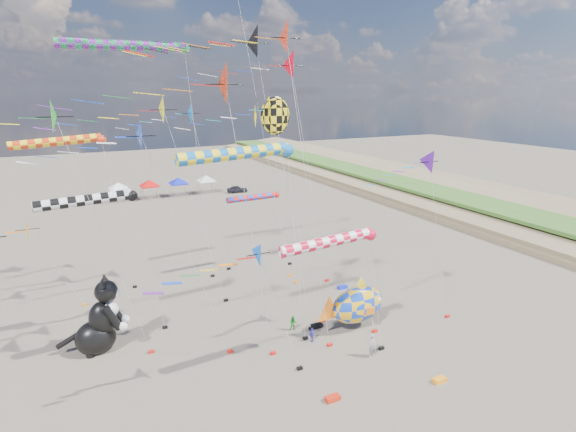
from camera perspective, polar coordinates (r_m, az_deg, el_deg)
The scene contains 31 objects.
ground at distance 28.67m, azimuth 8.52°, elevation -23.21°, with size 260.00×260.00×0.00m, color brown.
delta_kite_0 at distance 33.84m, azimuth 17.82°, elevation 6.27°, with size 7.72×1.83×14.10m.
delta_kite_1 at distance 42.81m, azimuth -13.69°, elevation 12.19°, with size 9.82×2.07×17.03m.
delta_kite_2 at distance 27.08m, azimuth -2.24°, elevation 21.45°, with size 11.94×2.15×22.09m.
delta_kite_3 at distance 26.61m, azimuth -9.34°, elevation 15.82°, with size 11.77×2.60×19.65m.
delta_kite_4 at distance 35.46m, azimuth -16.10°, elevation 12.43°, with size 12.09×2.35×17.78m.
delta_kite_5 at distance 39.15m, azimuth 1.59°, elevation 18.37°, with size 11.46×2.65×21.38m.
delta_kite_6 at distance 27.33m, azimuth -19.10°, elevation 8.90°, with size 10.46×1.88×16.40m.
delta_kite_7 at distance 40.97m, azimuth -30.29°, elevation -1.78°, with size 9.13×1.90×8.47m.
delta_kite_8 at distance 38.15m, azimuth -5.98°, elevation 20.91°, with size 14.20×2.90×23.17m.
delta_kite_9 at distance 25.99m, azimuth -7.51°, elevation -5.95°, with size 9.62×1.63×9.64m.
delta_kite_10 at distance 29.48m, azimuth -29.89°, elevation 10.31°, with size 12.71×2.29×17.67m.
delta_kite_12 at distance 30.25m, azimuth -3.71°, elevation 12.76°, with size 10.58×1.90×17.72m.
windsock_0 at distance 33.21m, azimuth -23.75°, elevation 1.81°, with size 7.86×0.79×11.19m.
windsock_1 at distance 41.13m, azimuth -19.54°, elevation 19.63°, with size 11.69×0.87×21.90m.
windsock_2 at distance 44.47m, azimuth -4.17°, elevation 2.31°, with size 6.98×0.62×8.11m.
windsock_3 at distance 41.55m, azimuth -26.80°, elevation 8.36°, with size 8.55×0.76×14.31m.
windsock_4 at distance 28.15m, azimuth 5.70°, elevation -3.27°, with size 8.23×0.76×9.26m.
windsock_5 at distance 28.14m, azimuth -5.99°, elevation 7.79°, with size 8.93×0.84×14.60m.
angelfish_kite at distance 32.10m, azimuth -1.92°, elevation 12.35°, with size 3.74×3.02×17.54m.
cat_inflatable at distance 34.81m, azimuth -23.02°, elevation -11.38°, with size 4.20×2.10×5.68m, color black, non-canonical shape.
fish_inflatable at distance 35.41m, azimuth 8.76°, elevation -11.06°, with size 5.89×2.01×4.40m.
person_adult at distance 32.90m, azimuth 10.71°, elevation -15.86°, with size 0.64×0.42×1.75m, color gray.
child_green at distance 35.58m, azimuth 0.68°, elevation -13.49°, with size 0.58×0.45×1.20m, color #176E1C.
child_blue at distance 34.29m, azimuth 3.05°, elevation -14.81°, with size 0.65×0.27×1.10m, color #3D33BD.
kite_bag_0 at distance 29.12m, azimuth 5.68°, elevation -22.04°, with size 0.90×0.44×0.30m, color red.
kite_bag_1 at distance 31.91m, azimuth 18.68°, elevation -19.11°, with size 0.90×0.44×0.30m, color orange.
kite_bag_2 at distance 36.28m, azimuth 3.66°, elevation -13.73°, with size 0.90×0.44×0.30m, color black.
kite_bag_3 at distance 42.95m, azimuth 6.93°, elevation -8.95°, with size 0.90×0.44×0.30m, color #1527D9.
tent_row at distance 80.78m, azimuth -15.48°, elevation 4.48°, with size 19.20×4.20×3.80m.
parked_car at distance 82.66m, azimuth -6.45°, elevation 3.41°, with size 1.49×3.72×1.27m, color #26262D.
Camera 1 is at (-13.33, -18.02, 17.88)m, focal length 28.00 mm.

